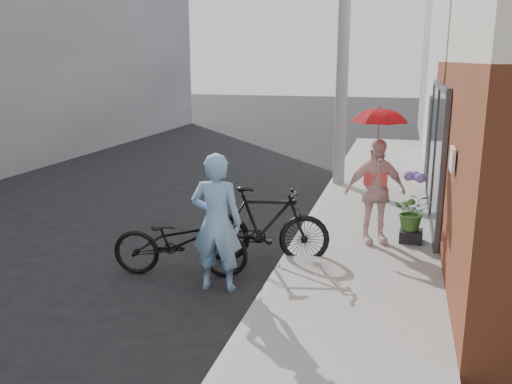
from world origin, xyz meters
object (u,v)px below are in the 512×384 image
at_px(officer, 217,223).
at_px(bike_right, 265,225).
at_px(bike_left, 180,241).
at_px(kimono_woman, 375,192).
at_px(utility_pole, 344,39).
at_px(planter, 411,236).

xyz_separation_m(officer, bike_right, (0.37, 1.12, -0.34)).
bearing_deg(bike_left, kimono_woman, -64.20).
distance_m(utility_pole, bike_left, 6.97).
relative_size(bike_left, kimono_woman, 1.14).
distance_m(officer, planter, 3.55).
xyz_separation_m(bike_left, bike_right, (1.04, 0.81, 0.08)).
height_order(bike_right, planter, bike_right).
bearing_deg(officer, bike_right, -112.88).
bearing_deg(officer, utility_pole, -102.37).
bearing_deg(utility_pole, kimono_woman, -75.92).
relative_size(utility_pole, bike_left, 3.59).
xyz_separation_m(kimono_woman, planter, (0.61, 0.19, -0.76)).
height_order(bike_left, kimono_woman, kimono_woman).
height_order(officer, bike_left, officer).
bearing_deg(officer, bike_left, -29.68).
relative_size(officer, bike_right, 0.95).
xyz_separation_m(officer, planter, (2.54, 2.36, -0.72)).
bearing_deg(bike_right, utility_pole, -16.86).
bearing_deg(bike_left, bike_right, -61.68).
bearing_deg(kimono_woman, bike_right, -168.62).
bearing_deg(bike_left, planter, -67.16).
xyz_separation_m(officer, kimono_woman, (1.94, 2.17, 0.04)).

